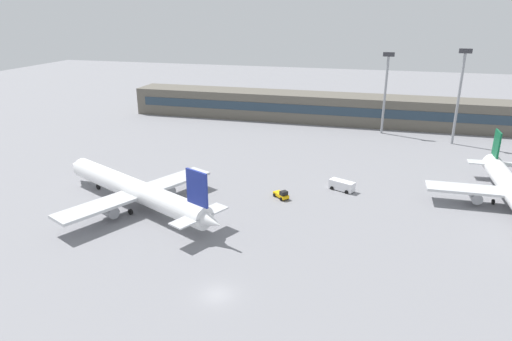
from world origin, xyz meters
TOP-DOWN VIEW (x-y plane):
  - ground_plane at (0.00, 40.00)m, footprint 400.00×400.00m
  - terminal_building at (0.00, 100.55)m, footprint 127.15×12.13m
  - airplane_near at (-24.57, 22.65)m, footprint 42.85×30.96m
  - baggage_tug_yellow at (1.51, 33.62)m, footprint 3.64×3.57m
  - service_van_white at (12.65, 40.98)m, footprint 5.56×3.97m
  - floodlight_tower_west at (39.15, 83.60)m, footprint 3.20×0.80m
  - floodlight_tower_east at (20.12, 90.14)m, footprint 3.20×0.80m

SIDE VIEW (x-z plane):
  - ground_plane at x=0.00m, z-range 0.00..0.00m
  - baggage_tug_yellow at x=1.51m, z-range -0.08..1.67m
  - service_van_white at x=12.65m, z-range 0.07..2.15m
  - airplane_near at x=-24.57m, z-range -2.22..9.17m
  - terminal_building at x=0.00m, z-range 0.00..9.00m
  - floodlight_tower_east at x=20.12m, z-range 1.98..25.69m
  - floodlight_tower_west at x=39.15m, z-range 2.02..27.67m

